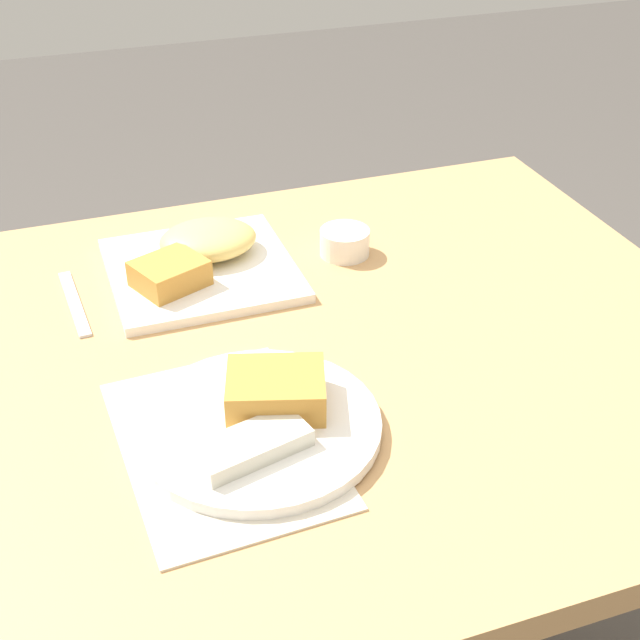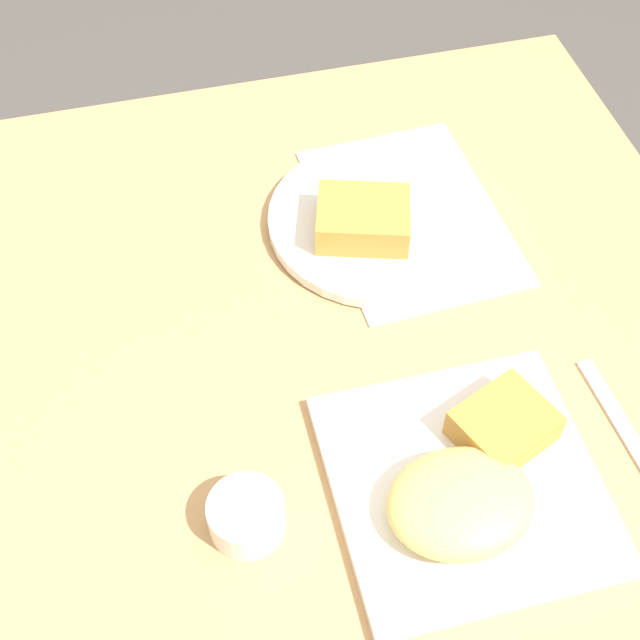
{
  "view_description": "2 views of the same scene",
  "coord_description": "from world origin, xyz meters",
  "px_view_note": "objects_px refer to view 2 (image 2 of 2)",
  "views": [
    {
      "loc": [
        0.33,
        0.86,
        1.39
      ],
      "look_at": [
        0.03,
        0.01,
        0.8
      ],
      "focal_mm": 50.0,
      "sensor_mm": 36.0,
      "label": 1
    },
    {
      "loc": [
        -0.11,
        -0.58,
        1.53
      ],
      "look_at": [
        0.03,
        -0.03,
        0.8
      ],
      "focal_mm": 50.0,
      "sensor_mm": 36.0,
      "label": 2
    }
  ],
  "objects_px": {
    "plate_square_near": "(469,483)",
    "sauce_ramekin": "(246,515)",
    "plate_oval_far": "(376,216)",
    "butter_knife": "(623,428)"
  },
  "relations": [
    {
      "from": "plate_square_near",
      "to": "sauce_ramekin",
      "type": "distance_m",
      "value": 0.21
    },
    {
      "from": "plate_square_near",
      "to": "plate_oval_far",
      "type": "bearing_deg",
      "value": 87.67
    },
    {
      "from": "plate_oval_far",
      "to": "butter_knife",
      "type": "relative_size",
      "value": 1.56
    },
    {
      "from": "plate_oval_far",
      "to": "butter_knife",
      "type": "bearing_deg",
      "value": -63.77
    },
    {
      "from": "butter_knife",
      "to": "plate_oval_far",
      "type": "bearing_deg",
      "value": 23.05
    },
    {
      "from": "sauce_ramekin",
      "to": "butter_knife",
      "type": "bearing_deg",
      "value": 1.59
    },
    {
      "from": "plate_oval_far",
      "to": "sauce_ramekin",
      "type": "xyz_separation_m",
      "value": [
        -0.23,
        -0.35,
        0.0
      ]
    },
    {
      "from": "sauce_ramekin",
      "to": "plate_square_near",
      "type": "bearing_deg",
      "value": -5.01
    },
    {
      "from": "plate_oval_far",
      "to": "sauce_ramekin",
      "type": "height_order",
      "value": "plate_oval_far"
    },
    {
      "from": "plate_square_near",
      "to": "butter_knife",
      "type": "xyz_separation_m",
      "value": [
        0.18,
        0.03,
        -0.02
      ]
    }
  ]
}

